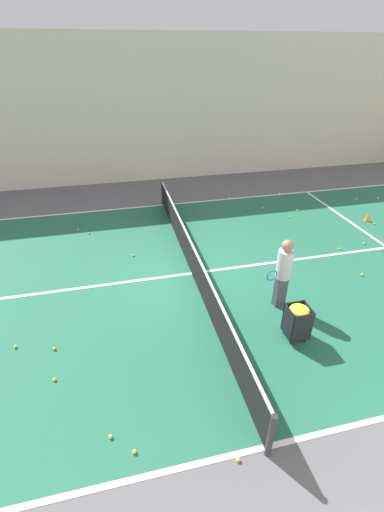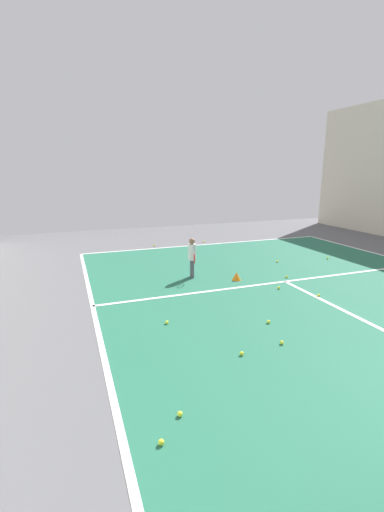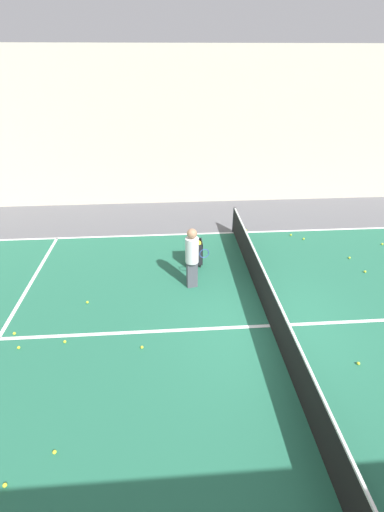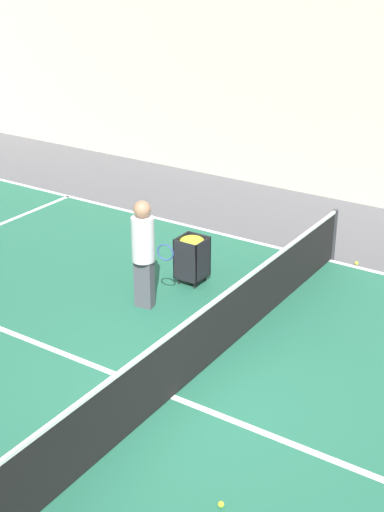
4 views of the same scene
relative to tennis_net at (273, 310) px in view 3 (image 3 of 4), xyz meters
The scene contains 22 objects.
ground_plane 0.51m from the tennis_net, ahead, with size 34.06×34.06×0.00m, color #5B5B60.
court_playing_area 0.50m from the tennis_net, ahead, with size 10.25×23.58×0.00m.
line_sideline_right 5.15m from the tennis_net, ahead, with size 0.10×23.58×0.00m, color white.
line_centre_service 0.50m from the tennis_net, ahead, with size 0.10×12.97×0.00m, color white.
hall_enclosure_right 8.82m from the tennis_net, ahead, with size 0.15×30.36×6.13m.
tennis_net is the anchor object (origin of this frame).
coach_at_net 2.61m from the tennis_net, 44.65° to the left, with size 0.42×0.70×1.82m.
ball_cart 3.40m from the tennis_net, 28.90° to the left, with size 0.47×0.47×0.85m.
tennis_ball_1 5.03m from the tennis_net, 28.79° to the right, with size 0.07×0.07×0.07m, color yellow.
tennis_ball_2 4.83m from the tennis_net, 75.34° to the left, with size 0.07×0.07×0.07m, color yellow.
tennis_ball_8 6.04m from the tennis_net, 123.04° to the left, with size 0.07×0.07×0.07m, color yellow.
tennis_ball_10 3.18m from the tennis_net, 99.71° to the left, with size 0.07×0.07×0.07m, color yellow.
tennis_ball_13 6.32m from the tennis_net, 52.80° to the right, with size 0.07×0.07×0.07m, color yellow.
tennis_ball_14 4.57m from the tennis_net, 49.06° to the right, with size 0.07×0.07×0.07m, color yellow.
tennis_ball_17 5.18m from the tennis_net, 23.46° to the right, with size 0.07×0.07×0.07m, color yellow.
tennis_ball_18 5.27m from the tennis_net, ahead, with size 0.07×0.07×0.07m, color yellow.
tennis_ball_21 6.17m from the tennis_net, 88.80° to the left, with size 0.07×0.07×0.07m, color yellow.
tennis_ball_23 5.91m from the tennis_net, 93.38° to the left, with size 0.07×0.07×0.07m, color yellow.
tennis_ball_26 2.10m from the tennis_net, 130.59° to the right, with size 0.07×0.07×0.07m, color yellow.
tennis_ball_27 4.15m from the tennis_net, 58.68° to the right, with size 0.07×0.07×0.07m, color yellow.
tennis_ball_29 5.26m from the tennis_net, 122.47° to the left, with size 0.07×0.07×0.07m, color yellow.
tennis_ball_35 4.92m from the tennis_net, 92.72° to the left, with size 0.07×0.07×0.07m, color yellow.
Camera 3 is at (-6.22, 2.37, 5.73)m, focal length 24.00 mm.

